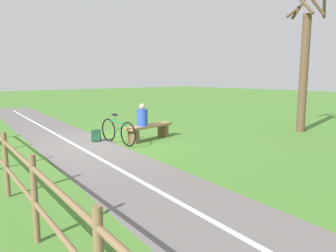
# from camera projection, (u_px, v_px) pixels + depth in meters

# --- Properties ---
(ground_plane) EXTENTS (80.00, 80.00, 0.00)m
(ground_plane) POSITION_uv_depth(u_px,v_px,m) (104.00, 144.00, 10.04)
(ground_plane) COLOR #477A2D
(paved_path) EXTENTS (5.84, 36.04, 0.02)m
(paved_path) POSITION_uv_depth(u_px,v_px,m) (147.00, 185.00, 6.20)
(paved_path) COLOR #66605E
(paved_path) RESTS_ON ground_plane
(path_centre_line) EXTENTS (3.32, 31.85, 0.00)m
(path_centre_line) POSITION_uv_depth(u_px,v_px,m) (147.00, 184.00, 6.20)
(path_centre_line) COLOR silver
(path_centre_line) RESTS_ON paved_path
(bench) EXTENTS (1.91, 0.74, 0.50)m
(bench) POSITION_uv_depth(u_px,v_px,m) (149.00, 129.00, 10.58)
(bench) COLOR #937047
(bench) RESTS_ON ground_plane
(person_seated) EXTENTS (0.40, 0.40, 0.71)m
(person_seated) POSITION_uv_depth(u_px,v_px,m) (142.00, 117.00, 10.28)
(person_seated) COLOR #2847B7
(person_seated) RESTS_ON bench
(bicycle) EXTENTS (0.17, 1.78, 0.92)m
(bicycle) POSITION_uv_depth(u_px,v_px,m) (118.00, 131.00, 9.93)
(bicycle) COLOR black
(bicycle) RESTS_ON ground_plane
(backpack) EXTENTS (0.32, 0.28, 0.39)m
(backpack) POSITION_uv_depth(u_px,v_px,m) (96.00, 136.00, 10.28)
(backpack) COLOR #1E4C2D
(backpack) RESTS_ON ground_plane
(fence_roadside) EXTENTS (0.91, 13.55, 1.13)m
(fence_roadside) POSITION_uv_depth(u_px,v_px,m) (18.00, 172.00, 4.76)
(fence_roadside) COLOR brown
(fence_roadside) RESTS_ON ground_plane
(tree_far_left) EXTENTS (1.37, 1.38, 5.54)m
(tree_far_left) POSITION_uv_depth(u_px,v_px,m) (304.00, 63.00, 11.86)
(tree_far_left) COLOR brown
(tree_far_left) RESTS_ON ground_plane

